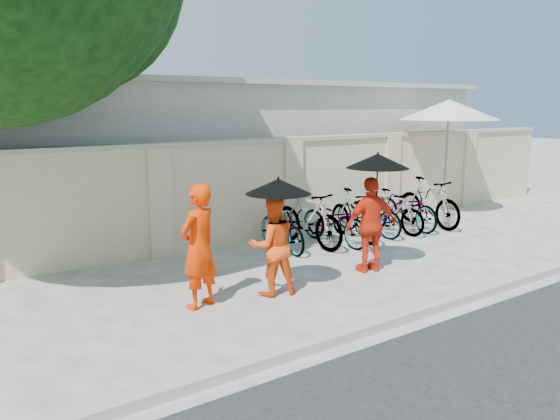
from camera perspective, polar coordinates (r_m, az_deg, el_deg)
ground at (r=8.34m, az=2.61°, el=-8.36°), size 80.00×80.00×0.00m
kerb at (r=7.14m, az=11.12°, el=-11.46°), size 40.00×0.16×0.12m
compound_wall at (r=11.22m, az=-3.26°, el=1.91°), size 20.00×0.30×2.00m
building_behind at (r=14.93m, az=-7.73°, el=6.39°), size 14.00×6.00×3.20m
monk_left at (r=7.52m, az=-8.50°, el=-3.79°), size 0.74×0.62×1.72m
monk_center at (r=7.96m, az=-0.80°, el=-3.74°), size 0.83×0.71×1.48m
parasol_center at (r=7.74m, az=-0.18°, el=2.49°), size 0.95×0.95×0.89m
monk_right at (r=9.17m, az=9.50°, el=-1.53°), size 1.00×0.58×1.60m
parasol_right at (r=8.96m, az=10.17°, el=5.07°), size 1.02×1.02×1.08m
patio_umbrella at (r=14.21m, az=17.24°, el=9.86°), size 2.79×2.79×2.89m
bike_0 at (r=10.47m, az=0.25°, el=-1.88°), size 0.75×1.70×0.87m
bike_1 at (r=10.72m, az=2.92°, el=-0.86°), size 0.73×1.93×1.14m
bike_2 at (r=10.97m, az=5.74°, el=-1.11°), size 0.76×1.86×0.96m
bike_3 at (r=11.34m, az=7.85°, el=-0.52°), size 0.71×1.80×1.05m
bike_4 at (r=11.86m, az=9.26°, el=-0.32°), size 0.78×1.84×0.94m
bike_5 at (r=12.12m, az=11.84°, el=-0.14°), size 0.60×1.62×0.95m
bike_6 at (r=12.62m, az=13.15°, el=0.28°), size 0.78×1.89×0.97m
bike_7 at (r=12.95m, az=15.25°, el=0.79°), size 0.64×1.90×1.13m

